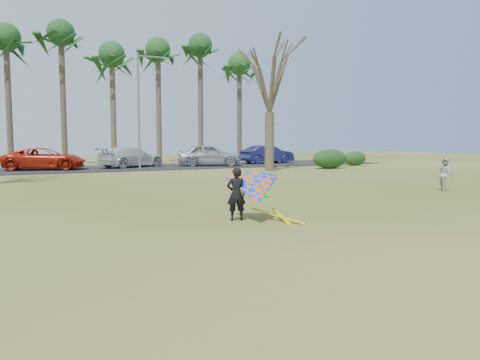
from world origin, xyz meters
name	(u,v)px	position (x,y,z in m)	size (l,w,h in m)	color
ground	(275,230)	(0.00, 0.00, 0.00)	(100.00, 100.00, 0.00)	#2E5813
parking_strip	(103,169)	(0.00, 25.00, 0.03)	(46.00, 7.00, 0.06)	black
palm_4	(6,39)	(-6.00, 31.00, 9.85)	(4.84, 4.84, 11.54)	#4D3D2E
palm_5	(61,35)	(-2.00, 31.00, 10.52)	(4.84, 4.84, 12.24)	#4B3B2D
palm_6	(112,56)	(2.00, 31.00, 9.17)	(4.84, 4.84, 10.84)	brown
palm_7	(158,51)	(6.00, 31.00, 9.85)	(4.84, 4.84, 11.54)	brown
palm_8	(200,47)	(10.00, 31.00, 10.52)	(4.84, 4.84, 12.24)	#4C3B2E
palm_9	(239,65)	(14.00, 31.00, 9.17)	(4.84, 4.84, 10.84)	#49382B
bare_tree_right	(270,74)	(10.00, 18.00, 6.57)	(6.27, 6.27, 9.21)	#4D3D2E
streetlight	(141,106)	(2.16, 22.00, 4.46)	(2.28, 0.18, 8.00)	gray
hedge_near	(330,159)	(15.21, 18.13, 0.72)	(2.89, 1.31, 1.45)	#183A15
hedge_far	(355,158)	(19.27, 20.23, 0.59)	(2.11, 0.99, 1.17)	#1A3E16
car_2	(45,159)	(-3.88, 25.09, 0.82)	(2.51, 5.45, 1.51)	red
car_3	(131,157)	(2.20, 25.35, 0.82)	(2.12, 5.21, 1.51)	silver
car_4	(210,155)	(8.18, 24.39, 0.92)	(2.02, 5.02, 1.71)	#9CA1A9
car_5	(267,154)	(13.94, 25.35, 0.83)	(1.64, 4.69, 1.55)	navy
pedestrian_a	(445,174)	(11.05, 4.32, 0.72)	(0.70, 0.55, 1.45)	beige
kite_flyer	(253,191)	(0.15, 1.46, 0.84)	(2.13, 2.39, 2.02)	black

